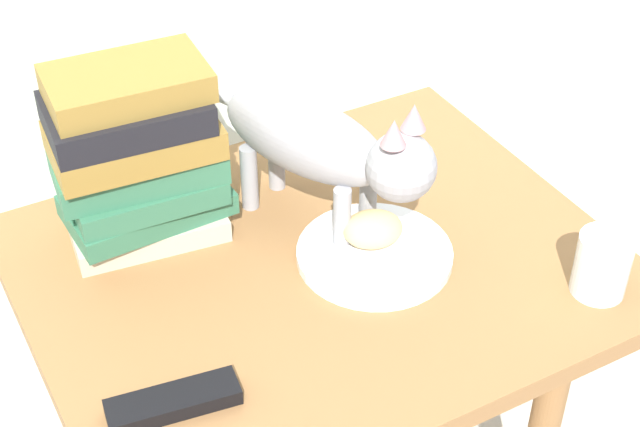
{
  "coord_description": "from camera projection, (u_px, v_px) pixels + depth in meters",
  "views": [
    {
      "loc": [
        -0.47,
        -0.86,
        1.4
      ],
      "look_at": [
        0.0,
        0.0,
        0.63
      ],
      "focal_mm": 54.77,
      "sensor_mm": 36.0,
      "label": 1
    }
  ],
  "objects": [
    {
      "name": "side_table",
      "position": [
        320.0,
        303.0,
        1.34
      ],
      "size": [
        0.76,
        0.62,
        0.55
      ],
      "color": "olive",
      "rests_on": "ground"
    },
    {
      "name": "book_stack",
      "position": [
        137.0,
        158.0,
        1.26
      ],
      "size": [
        0.23,
        0.15,
        0.25
      ],
      "color": "#BCB299",
      "rests_on": "side_table"
    },
    {
      "name": "bread_roll",
      "position": [
        373.0,
        229.0,
        1.29
      ],
      "size": [
        0.1,
        0.08,
        0.05
      ],
      "primitive_type": "ellipsoid",
      "rotation": [
        0.0,
        0.0,
        2.8
      ],
      "color": "#E0BC7A",
      "rests_on": "plate"
    },
    {
      "name": "cat",
      "position": [
        322.0,
        144.0,
        1.28
      ],
      "size": [
        0.23,
        0.45,
        0.23
      ],
      "color": "#99999E",
      "rests_on": "side_table"
    },
    {
      "name": "tv_remote",
      "position": [
        173.0,
        402.0,
        1.09
      ],
      "size": [
        0.15,
        0.07,
        0.02
      ],
      "primitive_type": "cube",
      "rotation": [
        0.0,
        0.0,
        -0.14
      ],
      "color": "black",
      "rests_on": "side_table"
    },
    {
      "name": "plate",
      "position": [
        374.0,
        254.0,
        1.3
      ],
      "size": [
        0.21,
        0.21,
        0.01
      ],
      "primitive_type": "cylinder",
      "color": "white",
      "rests_on": "side_table"
    },
    {
      "name": "candle_jar",
      "position": [
        601.0,
        268.0,
        1.23
      ],
      "size": [
        0.07,
        0.07,
        0.08
      ],
      "color": "silver",
      "rests_on": "side_table"
    }
  ]
}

